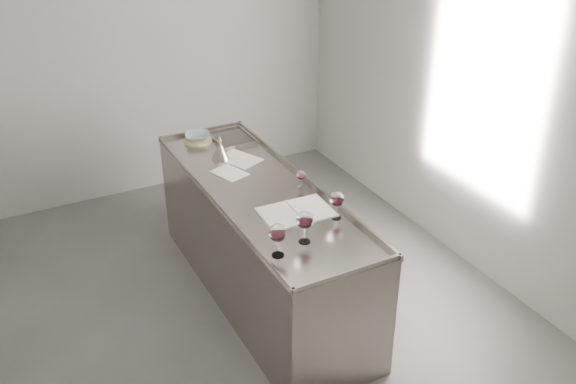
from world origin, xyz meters
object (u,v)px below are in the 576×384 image
wine_glass_left (278,234)px  wine_glass_middle (305,221)px  wine_funnel (220,152)px  wine_glass_right (337,200)px  counter (262,243)px  notebook (296,212)px  ceramic_bowl (197,136)px  wine_glass_small (301,176)px

wine_glass_left → wine_glass_middle: wine_glass_left is taller
wine_funnel → wine_glass_right: bearing=-74.5°
counter → wine_glass_middle: wine_glass_middle is taller
wine_glass_left → notebook: bearing=49.3°
wine_glass_right → ceramic_bowl: bearing=102.9°
counter → ceramic_bowl: (-0.10, 1.02, 0.51)m
notebook → ceramic_bowl: size_ratio=2.40×
wine_glass_left → ceramic_bowl: 1.85m
wine_glass_left → notebook: 0.54m
notebook → wine_funnel: bearing=99.4°
notebook → wine_funnel: wine_funnel is taller
wine_glass_middle → ceramic_bowl: (-0.04, 1.78, -0.11)m
wine_glass_small → notebook: wine_glass_small is taller
wine_glass_middle → wine_funnel: 1.37m
wine_glass_right → counter: bearing=114.5°
wine_glass_small → ceramic_bowl: size_ratio=0.66×
wine_glass_right → wine_glass_middle: bearing=-154.3°
wine_glass_small → wine_funnel: 0.79m
counter → wine_glass_left: size_ratio=11.10×
wine_glass_left → ceramic_bowl: bearing=84.6°
wine_glass_small → notebook: size_ratio=0.28×
notebook → ceramic_bowl: 1.45m
wine_glass_middle → wine_glass_small: size_ratio=1.57×
wine_glass_small → wine_funnel: (-0.34, 0.72, -0.03)m
counter → wine_glass_middle: 0.98m
wine_glass_small → notebook: (-0.21, -0.31, -0.09)m
wine_glass_right → notebook: bearing=139.4°
ceramic_bowl → wine_funnel: (0.04, -0.41, 0.02)m
wine_glass_middle → ceramic_bowl: 1.78m
wine_glass_middle → notebook: (0.12, 0.34, -0.14)m
counter → wine_glass_small: size_ratio=17.78×
wine_glass_left → wine_glass_middle: 0.22m
wine_glass_left → wine_glass_middle: bearing=14.8°
wine_glass_middle → wine_glass_right: wine_glass_middle is taller
wine_glass_left → wine_glass_right: wine_glass_left is taller
wine_glass_middle → wine_funnel: size_ratio=1.03×
counter → wine_glass_right: size_ratio=12.53×
wine_glass_right → wine_funnel: 1.25m
counter → notebook: size_ratio=4.92×
wine_glass_right → wine_funnel: wine_funnel is taller
counter → wine_glass_right: 0.90m
counter → wine_funnel: wine_funnel is taller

